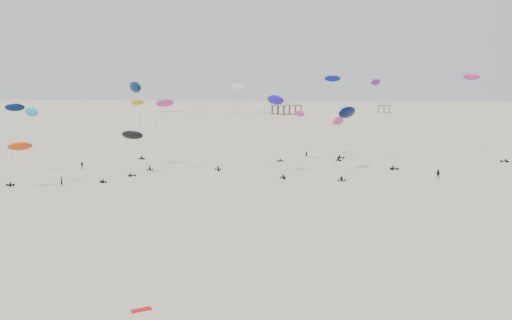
# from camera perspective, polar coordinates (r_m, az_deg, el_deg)

# --- Properties ---
(ground_plane) EXTENTS (900.00, 900.00, 0.00)m
(ground_plane) POSITION_cam_1_polar(r_m,az_deg,el_deg) (198.44, 3.86, 2.76)
(ground_plane) COLOR beige
(pavilion_main) EXTENTS (21.00, 13.00, 9.80)m
(pavilion_main) POSITION_cam_1_polar(r_m,az_deg,el_deg) (348.12, 3.52, 5.93)
(pavilion_main) COLOR brown
(pavilion_main) RESTS_ON ground
(pavilion_small) EXTENTS (9.00, 7.00, 8.00)m
(pavilion_small) POSITION_cam_1_polar(r_m,az_deg,el_deg) (380.80, 14.42, 5.79)
(pavilion_small) COLOR brown
(pavilion_small) RESTS_ON ground
(pier_fence) EXTENTS (80.20, 0.20, 1.50)m
(pier_fence) POSITION_cam_1_polar(r_m,az_deg,el_deg) (355.12, -4.93, 5.41)
(pier_fence) COLOR black
(pier_fence) RESTS_ON ground
(rig_0) EXTENTS (5.49, 4.51, 22.77)m
(rig_0) POSITION_cam_1_polar(r_m,az_deg,el_deg) (133.93, 8.86, 7.49)
(rig_0) COLOR black
(rig_0) RESTS_ON ground
(rig_1) EXTENTS (8.42, 12.87, 17.64)m
(rig_1) POSITION_cam_1_polar(r_m,az_deg,el_deg) (105.60, -25.70, 2.64)
(rig_1) COLOR black
(rig_1) RESTS_ON ground
(rig_2) EXTENTS (7.43, 4.08, 20.37)m
(rig_2) POSITION_cam_1_polar(r_m,az_deg,el_deg) (116.60, -3.02, 4.59)
(rig_2) COLOR black
(rig_2) RESTS_ON ground
(rig_4) EXTENTS (8.76, 11.05, 17.84)m
(rig_4) POSITION_cam_1_polar(r_m,az_deg,el_deg) (116.45, -10.91, 5.31)
(rig_4) COLOR black
(rig_4) RESTS_ON ground
(rig_5) EXTENTS (5.83, 9.07, 18.04)m
(rig_5) POSITION_cam_1_polar(r_m,az_deg,el_deg) (110.36, 2.33, 5.87)
(rig_5) COLOR black
(rig_5) RESTS_ON ground
(rig_6) EXTENTS (6.34, 15.96, 23.57)m
(rig_6) POSITION_cam_1_polar(r_m,az_deg,el_deg) (129.86, 14.12, 5.73)
(rig_6) COLOR black
(rig_6) RESTS_ON ground
(rig_7) EXTENTS (8.04, 7.80, 20.93)m
(rig_7) POSITION_cam_1_polar(r_m,az_deg,el_deg) (123.64, -13.49, 7.23)
(rig_7) COLOR black
(rig_7) RESTS_ON ground
(rig_8) EXTENTS (9.28, 15.40, 19.91)m
(rig_8) POSITION_cam_1_polar(r_m,az_deg,el_deg) (120.96, -25.93, 4.09)
(rig_8) COLOR black
(rig_8) RESTS_ON ground
(rig_9) EXTENTS (8.02, 10.69, 11.46)m
(rig_9) POSITION_cam_1_polar(r_m,az_deg,el_deg) (105.59, -26.07, 0.63)
(rig_9) COLOR black
(rig_9) RESTS_ON ground
(rig_10) EXTENTS (6.14, 8.97, 16.22)m
(rig_10) POSITION_cam_1_polar(r_m,az_deg,el_deg) (142.07, -13.22, 4.43)
(rig_10) COLOR black
(rig_10) RESTS_ON ground
(rig_11) EXTENTS (7.67, 4.94, 13.49)m
(rig_11) POSITION_cam_1_polar(r_m,az_deg,el_deg) (131.81, 4.51, 4.14)
(rig_11) COLOR black
(rig_11) RESTS_ON ground
(rig_12) EXTENTS (9.03, 17.10, 25.79)m
(rig_12) POSITION_cam_1_polar(r_m,az_deg,el_deg) (153.67, 24.02, 7.06)
(rig_12) COLOR black
(rig_12) RESTS_ON ground
(rig_13) EXTENTS (4.57, 12.93, 12.38)m
(rig_13) POSITION_cam_1_polar(r_m,az_deg,el_deg) (145.51, 9.40, 3.90)
(rig_13) COLOR black
(rig_13) RESTS_ON ground
(rig_14) EXTENTS (5.98, 17.86, 17.75)m
(rig_14) POSITION_cam_1_polar(r_m,az_deg,el_deg) (116.60, 10.31, 4.68)
(rig_14) COLOR black
(rig_14) RESTS_ON ground
(rig_15) EXTENTS (6.41, 13.40, 13.35)m
(rig_15) POSITION_cam_1_polar(r_m,az_deg,el_deg) (114.38, -14.23, 2.34)
(rig_15) COLOR black
(rig_15) RESTS_ON ground
(spectator_0) EXTENTS (0.90, 0.93, 2.12)m
(spectator_0) POSITION_cam_1_polar(r_m,az_deg,el_deg) (107.04, -21.31, -2.76)
(spectator_0) COLOR black
(spectator_0) RESTS_ON ground
(spectator_1) EXTENTS (1.26, 1.09, 2.24)m
(spectator_1) POSITION_cam_1_polar(r_m,az_deg,el_deg) (114.66, 20.09, -1.98)
(spectator_1) COLOR black
(spectator_1) RESTS_ON ground
(spectator_2) EXTENTS (1.30, 0.86, 2.04)m
(spectator_2) POSITION_cam_1_polar(r_m,az_deg,el_deg) (127.21, -19.25, -0.94)
(spectator_2) COLOR black
(spectator_2) RESTS_ON ground
(spectator_3) EXTENTS (0.79, 0.59, 2.02)m
(spectator_3) POSITION_cam_1_polar(r_m,az_deg,el_deg) (139.93, 5.79, 0.32)
(spectator_3) COLOR black
(spectator_3) RESTS_ON ground
(grounded_kite_b) EXTENTS (1.88, 1.60, 0.07)m
(grounded_kite_b) POSITION_cam_1_polar(r_m,az_deg,el_deg) (47.56, -12.97, -16.37)
(grounded_kite_b) COLOR red
(grounded_kite_b) RESTS_ON ground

